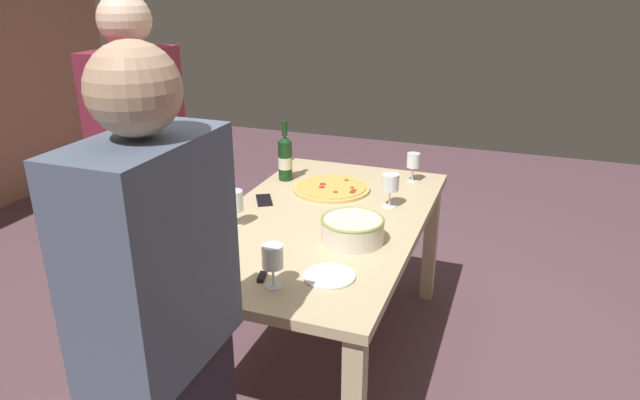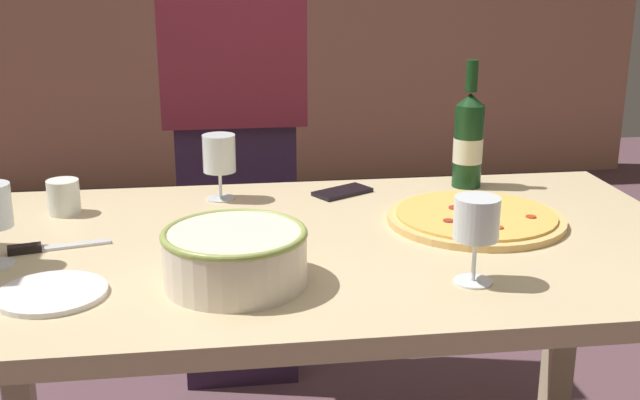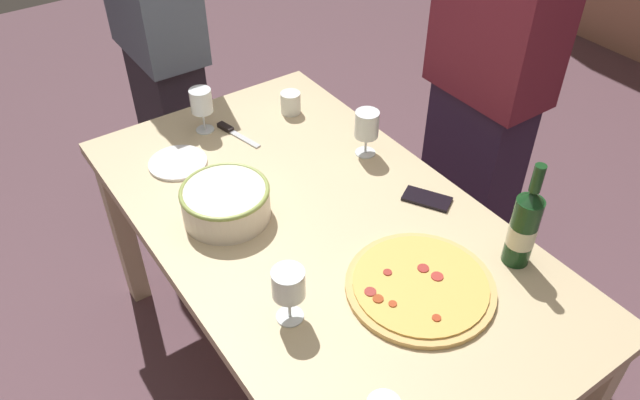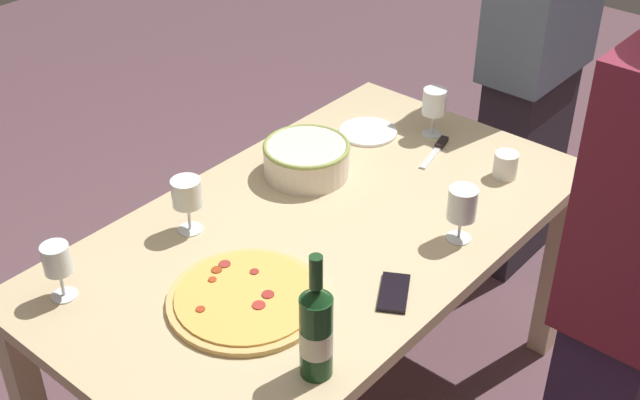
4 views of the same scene
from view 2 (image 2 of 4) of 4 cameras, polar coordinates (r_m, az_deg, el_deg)
name	(u,v)px [view 2 (image 2 of 4)]	position (r m, az deg, el deg)	size (l,w,h in m)	color
dining_table	(320,281)	(1.69, 0.00, -5.86)	(1.60, 0.90, 0.75)	#CFB78A
pizza	(476,218)	(1.79, 11.10, -1.26)	(0.39, 0.39, 0.02)	#E1B267
serving_bowl	(235,255)	(1.43, -6.13, -3.93)	(0.26, 0.26, 0.10)	#EFE2CE
wine_bottle	(468,139)	(2.04, 10.60, 4.29)	(0.07, 0.07, 0.32)	#153919
wine_glass_near_pizza	(219,155)	(1.92, -7.25, 3.23)	(0.08, 0.08, 0.16)	white
wine_glass_far_left	(476,221)	(1.43, 11.17, -1.49)	(0.08, 0.08, 0.16)	white
cup_amber	(64,197)	(1.90, -17.92, 0.21)	(0.07, 0.07, 0.08)	white
side_plate	(52,293)	(1.46, -18.69, -6.36)	(0.19, 0.19, 0.01)	white
cell_phone	(342,192)	(1.97, 1.62, 0.59)	(0.07, 0.14, 0.01)	black
pizza_knife	(45,247)	(1.69, -19.11, -3.24)	(0.20, 0.07, 0.02)	silver
person_host	(234,111)	(2.40, -6.20, 6.36)	(0.42, 0.24, 1.71)	#33213E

